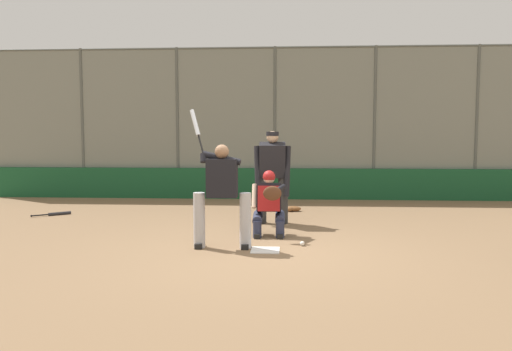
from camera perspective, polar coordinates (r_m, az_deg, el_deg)
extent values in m
plane|color=#846647|center=(7.59, 1.06, -8.57)|extent=(160.00, 160.00, 0.00)
cube|color=white|center=(7.59, 1.06, -8.53)|extent=(0.43, 0.43, 0.01)
cylinder|color=#515651|center=(14.32, 23.89, 5.50)|extent=(0.08, 0.08, 4.06)
cylinder|color=#515651|center=(13.63, 13.39, 5.84)|extent=(0.08, 0.08, 4.06)
cylinder|color=#515651|center=(13.44, 2.17, 5.98)|extent=(0.08, 0.08, 4.06)
cylinder|color=#515651|center=(13.75, -8.96, 5.90)|extent=(0.08, 0.08, 4.06)
cylinder|color=#515651|center=(14.55, -19.21, 5.63)|extent=(0.08, 0.08, 4.06)
cube|color=gray|center=(13.44, 2.17, 5.98)|extent=(15.84, 0.01, 4.06)
cylinder|color=#515651|center=(13.62, 2.19, 14.41)|extent=(15.84, 0.06, 0.06)
cube|color=#19512D|center=(13.40, 2.13, -0.94)|extent=(15.52, 0.18, 0.82)
cube|color=slate|center=(16.10, 3.64, -1.23)|extent=(11.09, 3.05, 0.12)
cube|color=slate|center=(14.98, 3.66, -1.06)|extent=(11.09, 0.55, 0.44)
cube|color=#B7BABC|center=(14.96, 3.66, -0.07)|extent=(11.09, 0.24, 0.08)
cube|color=slate|center=(15.52, 3.65, -0.27)|extent=(11.09, 0.55, 0.76)
cube|color=#B7BABC|center=(15.49, 3.66, 1.28)|extent=(11.09, 0.24, 0.08)
cube|color=slate|center=(16.05, 3.65, 0.48)|extent=(11.09, 0.55, 1.08)
cube|color=#B7BABC|center=(16.02, 3.66, 2.55)|extent=(11.09, 0.24, 0.08)
cube|color=slate|center=(16.59, 3.65, 1.17)|extent=(11.09, 0.55, 1.40)
cube|color=#B7BABC|center=(16.56, 3.66, 3.73)|extent=(11.09, 0.24, 0.08)
cube|color=slate|center=(17.13, 3.65, 1.83)|extent=(11.09, 0.55, 1.72)
cube|color=#B7BABC|center=(17.11, 3.66, 4.84)|extent=(11.09, 0.24, 0.08)
cylinder|color=#B7B7BC|center=(7.66, -1.22, -5.18)|extent=(0.18, 0.18, 0.86)
cube|color=black|center=(7.74, -1.22, -8.01)|extent=(0.11, 0.28, 0.08)
cylinder|color=#B7B7BC|center=(7.75, -6.50, -5.10)|extent=(0.18, 0.18, 0.86)
cube|color=black|center=(7.83, -6.48, -7.89)|extent=(0.11, 0.28, 0.08)
cube|color=black|center=(7.61, -3.91, -0.29)|extent=(0.46, 0.27, 0.59)
sphere|color=#936B4C|center=(7.59, -3.92, 2.74)|extent=(0.22, 0.22, 0.22)
cylinder|color=black|center=(7.62, -3.93, 1.99)|extent=(0.60, 0.15, 0.22)
cylinder|color=black|center=(7.66, -6.02, 1.99)|extent=(0.13, 0.16, 0.16)
sphere|color=black|center=(7.68, -6.04, 2.47)|extent=(0.04, 0.04, 0.04)
cylinder|color=black|center=(7.76, -6.32, 3.54)|extent=(0.14, 0.19, 0.30)
cylinder|color=#B7BCC1|center=(7.96, -6.98, 6.01)|extent=(0.23, 0.29, 0.43)
cylinder|color=#2D334C|center=(8.47, 2.77, -6.17)|extent=(0.14, 0.14, 0.29)
cylinder|color=#2D334C|center=(8.62, 2.77, -4.86)|extent=(0.17, 0.44, 0.22)
cube|color=black|center=(8.49, 2.77, -6.86)|extent=(0.10, 0.26, 0.08)
cylinder|color=#2D334C|center=(8.47, 0.14, -6.15)|extent=(0.14, 0.14, 0.29)
cylinder|color=#2D334C|center=(8.63, 0.20, -4.84)|extent=(0.17, 0.44, 0.22)
cube|color=black|center=(8.50, 0.14, -6.85)|extent=(0.10, 0.26, 0.08)
cube|color=black|center=(8.61, 1.49, -2.53)|extent=(0.42, 0.34, 0.52)
cube|color=#B21E1E|center=(8.47, 1.48, -2.65)|extent=(0.38, 0.14, 0.43)
sphere|color=beige|center=(8.58, 1.50, -0.35)|extent=(0.19, 0.19, 0.19)
sphere|color=#B21E1E|center=(8.58, 1.50, -0.13)|extent=(0.22, 0.22, 0.22)
cylinder|color=black|center=(8.37, 2.55, -1.64)|extent=(0.27, 0.50, 0.15)
ellipsoid|color=#56331E|center=(8.14, 1.88, -2.05)|extent=(0.30, 0.10, 0.24)
cylinder|color=beige|center=(8.62, -0.19, -2.36)|extent=(0.09, 0.29, 0.42)
cylinder|color=#333333|center=(9.78, 3.12, -2.81)|extent=(0.19, 0.19, 0.92)
cube|color=black|center=(9.84, 3.11, -5.24)|extent=(0.12, 0.28, 0.08)
cylinder|color=#333333|center=(9.78, 0.64, -2.80)|extent=(0.19, 0.19, 0.92)
cube|color=black|center=(9.84, 0.64, -5.23)|extent=(0.12, 0.28, 0.08)
cube|color=black|center=(9.64, 1.89, 1.79)|extent=(0.51, 0.45, 0.70)
sphere|color=tan|center=(9.62, 1.90, 4.41)|extent=(0.23, 0.23, 0.23)
cylinder|color=black|center=(9.62, 1.90, 4.79)|extent=(0.24, 0.24, 0.08)
cylinder|color=black|center=(9.59, 3.60, 0.49)|extent=(0.15, 0.26, 0.98)
cylinder|color=black|center=(9.59, 0.16, 0.50)|extent=(0.16, 0.26, 0.98)
sphere|color=black|center=(11.50, -24.28, -4.23)|extent=(0.04, 0.04, 0.04)
cylinder|color=black|center=(11.53, -23.46, -4.18)|extent=(0.28, 0.22, 0.03)
cylinder|color=#28282D|center=(11.60, -21.52, -4.06)|extent=(0.41, 0.33, 0.07)
sphere|color=black|center=(12.10, -0.95, -3.36)|extent=(0.04, 0.04, 0.04)
cylinder|color=black|center=(12.07, -0.16, -3.38)|extent=(0.34, 0.06, 0.03)
cylinder|color=#334789|center=(12.02, 1.73, -3.42)|extent=(0.47, 0.11, 0.07)
ellipsoid|color=brown|center=(11.34, 4.32, -3.80)|extent=(0.33, 0.21, 0.12)
ellipsoid|color=brown|center=(11.24, 3.86, -3.91)|extent=(0.12, 0.09, 0.09)
sphere|color=white|center=(7.92, 5.31, -7.75)|extent=(0.07, 0.07, 0.07)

